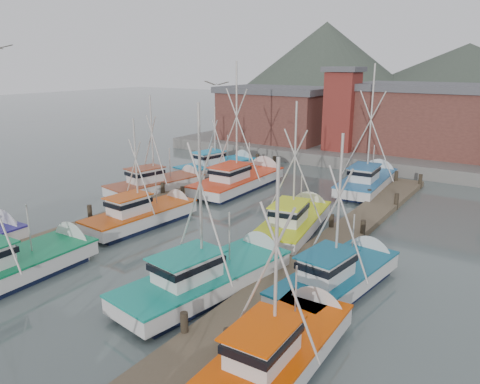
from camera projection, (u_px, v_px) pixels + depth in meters
The scene contains 19 objects.
ground at pixel (116, 281), 22.62m from camera, with size 260.00×260.00×0.00m, color #465452.
dock_left at pixel (89, 226), 29.54m from camera, with size 2.30×46.00×1.50m.
dock_right at pixel (284, 282), 22.07m from camera, with size 2.30×46.00×1.50m.
quay at pixel (370, 151), 52.12m from camera, with size 44.00×16.00×1.20m, color slate.
shed_left at pixel (276, 113), 55.38m from camera, with size 12.72×8.48×6.20m.
shed_center at pixel (430, 118), 47.82m from camera, with size 14.84×9.54×6.90m.
lookout_tower at pixel (342, 108), 48.65m from camera, with size 3.60×3.60×8.50m.
distant_hills at pixel (427, 100), 127.71m from camera, with size 175.00×140.00×42.00m.
boat_4 at pixel (14, 267), 22.63m from camera, with size 3.78×9.72×9.29m.
boat_5 at pixel (214, 276), 21.68m from camera, with size 4.34×9.79×9.50m.
boat_7 at pixel (283, 348), 16.20m from camera, with size 3.35×8.43×8.22m.
boat_8 at pixel (147, 214), 30.38m from camera, with size 3.15×8.47×7.61m.
boat_9 at pixel (296, 221), 29.09m from camera, with size 4.14×9.05×8.81m.
boat_10 at pixel (161, 184), 37.93m from camera, with size 4.31×8.99×8.48m.
boat_11 at pixel (341, 276), 21.70m from camera, with size 3.59×8.65×8.08m.
boat_12 at pixel (242, 180), 39.25m from camera, with size 4.54×10.48×11.30m.
boat_13 at pixel (369, 181), 38.89m from camera, with size 4.35×9.72×10.97m.
boat_14 at pixel (221, 166), 44.47m from camera, with size 4.25×9.16×6.99m.
gull_far at pixel (216, 84), 23.09m from camera, with size 1.55×0.65×0.24m.
Camera 1 is at (16.40, -13.84, 10.27)m, focal length 35.00 mm.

